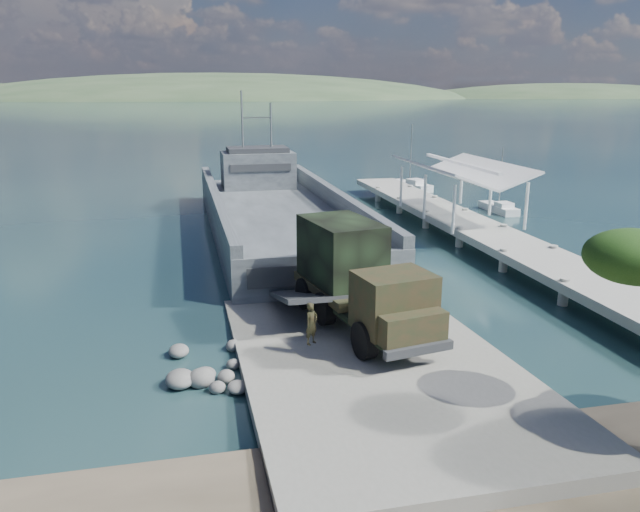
{
  "coord_description": "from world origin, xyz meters",
  "views": [
    {
      "loc": [
        -6.78,
        -21.92,
        10.48
      ],
      "look_at": [
        -0.52,
        6.0,
        2.71
      ],
      "focal_mm": 35.0,
      "sensor_mm": 36.0,
      "label": 1
    }
  ],
  "objects_px": {
    "pier": "(464,215)",
    "soldier": "(312,333)",
    "sailboat_near": "(499,209)",
    "sailboat_far": "(411,186)",
    "landing_craft": "(277,221)",
    "military_truck": "(357,277)"
  },
  "relations": [
    {
      "from": "sailboat_far",
      "to": "pier",
      "type": "bearing_deg",
      "value": -117.51
    },
    {
      "from": "soldier",
      "to": "sailboat_far",
      "type": "relative_size",
      "value": 0.24
    },
    {
      "from": "military_truck",
      "to": "sailboat_near",
      "type": "xyz_separation_m",
      "value": [
        19.68,
        24.0,
        -2.33
      ]
    },
    {
      "from": "pier",
      "to": "soldier",
      "type": "relative_size",
      "value": 26.43
    },
    {
      "from": "pier",
      "to": "soldier",
      "type": "height_order",
      "value": "pier"
    },
    {
      "from": "pier",
      "to": "soldier",
      "type": "bearing_deg",
      "value": -128.96
    },
    {
      "from": "landing_craft",
      "to": "sailboat_far",
      "type": "xyz_separation_m",
      "value": [
        16.88,
        17.02,
        -0.53
      ]
    },
    {
      "from": "soldier",
      "to": "sailboat_near",
      "type": "bearing_deg",
      "value": 11.84
    },
    {
      "from": "military_truck",
      "to": "pier",
      "type": "bearing_deg",
      "value": 41.68
    },
    {
      "from": "sailboat_near",
      "to": "sailboat_far",
      "type": "relative_size",
      "value": 0.81
    },
    {
      "from": "pier",
      "to": "sailboat_far",
      "type": "relative_size",
      "value": 6.25
    },
    {
      "from": "sailboat_near",
      "to": "sailboat_far",
      "type": "distance_m",
      "value": 13.67
    },
    {
      "from": "military_truck",
      "to": "sailboat_near",
      "type": "distance_m",
      "value": 31.12
    },
    {
      "from": "landing_craft",
      "to": "sailboat_near",
      "type": "relative_size",
      "value": 6.5
    },
    {
      "from": "landing_craft",
      "to": "sailboat_near",
      "type": "xyz_separation_m",
      "value": [
        20.01,
        3.72,
        -0.6
      ]
    },
    {
      "from": "landing_craft",
      "to": "military_truck",
      "type": "xyz_separation_m",
      "value": [
        0.33,
        -20.28,
        1.73
      ]
    },
    {
      "from": "military_truck",
      "to": "sailboat_near",
      "type": "bearing_deg",
      "value": 40.31
    },
    {
      "from": "sailboat_near",
      "to": "military_truck",
      "type": "bearing_deg",
      "value": -131.24
    },
    {
      "from": "military_truck",
      "to": "sailboat_far",
      "type": "xyz_separation_m",
      "value": [
        16.55,
        37.3,
        -2.26
      ]
    },
    {
      "from": "landing_craft",
      "to": "military_truck",
      "type": "distance_m",
      "value": 20.36
    },
    {
      "from": "military_truck",
      "to": "soldier",
      "type": "xyz_separation_m",
      "value": [
        -2.54,
        -2.59,
        -1.3
      ]
    },
    {
      "from": "military_truck",
      "to": "soldier",
      "type": "distance_m",
      "value": 3.85
    }
  ]
}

